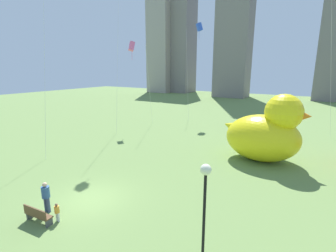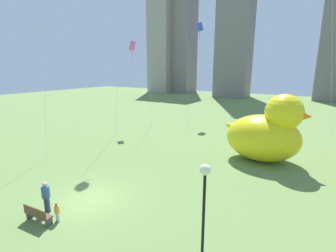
{
  "view_description": "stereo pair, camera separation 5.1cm",
  "coord_description": "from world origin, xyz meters",
  "px_view_note": "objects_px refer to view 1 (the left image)",
  "views": [
    {
      "loc": [
        10.8,
        -8.84,
        7.61
      ],
      "look_at": [
        2.54,
        4.58,
        3.9
      ],
      "focal_mm": 26.1,
      "sensor_mm": 36.0,
      "label": 1
    },
    {
      "loc": [
        10.84,
        -8.81,
        7.61
      ],
      "look_at": [
        2.54,
        4.58,
        3.9
      ],
      "focal_mm": 26.1,
      "sensor_mm": 36.0,
      "label": 2
    }
  ],
  "objects_px": {
    "kite_pink": "(132,47)",
    "person_adult": "(46,196)",
    "person_child": "(57,212)",
    "kite_blue": "(199,28)",
    "park_bench": "(37,215)",
    "lamppost": "(205,189)",
    "giant_inflatable_duck": "(266,133)"
  },
  "relations": [
    {
      "from": "kite_pink",
      "to": "lamppost",
      "type": "bearing_deg",
      "value": -44.14
    },
    {
      "from": "person_child",
      "to": "person_adult",
      "type": "bearing_deg",
      "value": 168.69
    },
    {
      "from": "kite_pink",
      "to": "person_adult",
      "type": "bearing_deg",
      "value": -64.05
    },
    {
      "from": "park_bench",
      "to": "lamppost",
      "type": "bearing_deg",
      "value": 15.58
    },
    {
      "from": "giant_inflatable_duck",
      "to": "lamppost",
      "type": "distance_m",
      "value": 12.86
    },
    {
      "from": "park_bench",
      "to": "person_adult",
      "type": "bearing_deg",
      "value": 121.95
    },
    {
      "from": "giant_inflatable_duck",
      "to": "park_bench",
      "type": "bearing_deg",
      "value": -117.81
    },
    {
      "from": "giant_inflatable_duck",
      "to": "lamppost",
      "type": "xyz_separation_m",
      "value": [
        0.06,
        -12.85,
        0.67
      ]
    },
    {
      "from": "giant_inflatable_duck",
      "to": "kite_blue",
      "type": "height_order",
      "value": "kite_blue"
    },
    {
      "from": "person_child",
      "to": "giant_inflatable_duck",
      "type": "xyz_separation_m",
      "value": [
        7.22,
        14.47,
        1.88
      ]
    },
    {
      "from": "park_bench",
      "to": "giant_inflatable_duck",
      "type": "relative_size",
      "value": 0.24
    },
    {
      "from": "lamppost",
      "to": "kite_pink",
      "type": "bearing_deg",
      "value": 135.86
    },
    {
      "from": "lamppost",
      "to": "person_adult",
      "type": "bearing_deg",
      "value": -170.89
    },
    {
      "from": "person_adult",
      "to": "person_child",
      "type": "xyz_separation_m",
      "value": [
        1.27,
        -0.25,
        -0.39
      ]
    },
    {
      "from": "park_bench",
      "to": "person_child",
      "type": "distance_m",
      "value": 0.96
    },
    {
      "from": "person_adult",
      "to": "kite_pink",
      "type": "xyz_separation_m",
      "value": [
        -8.92,
        18.33,
        9.35
      ]
    },
    {
      "from": "person_adult",
      "to": "kite_pink",
      "type": "bearing_deg",
      "value": 115.95
    },
    {
      "from": "giant_inflatable_duck",
      "to": "person_adult",
      "type": "bearing_deg",
      "value": -120.85
    },
    {
      "from": "lamppost",
      "to": "kite_blue",
      "type": "height_order",
      "value": "kite_blue"
    },
    {
      "from": "kite_blue",
      "to": "person_adult",
      "type": "bearing_deg",
      "value": -81.48
    },
    {
      "from": "park_bench",
      "to": "kite_pink",
      "type": "bearing_deg",
      "value": 116.24
    },
    {
      "from": "person_adult",
      "to": "person_child",
      "type": "relative_size",
      "value": 1.71
    },
    {
      "from": "person_child",
      "to": "kite_pink",
      "type": "height_order",
      "value": "kite_pink"
    },
    {
      "from": "person_adult",
      "to": "person_child",
      "type": "bearing_deg",
      "value": -11.31
    },
    {
      "from": "lamppost",
      "to": "kite_pink",
      "type": "height_order",
      "value": "kite_pink"
    },
    {
      "from": "giant_inflatable_duck",
      "to": "lamppost",
      "type": "relative_size",
      "value": 1.67
    },
    {
      "from": "person_child",
      "to": "kite_blue",
      "type": "distance_m",
      "value": 31.59
    },
    {
      "from": "person_child",
      "to": "giant_inflatable_duck",
      "type": "distance_m",
      "value": 16.28
    },
    {
      "from": "kite_blue",
      "to": "park_bench",
      "type": "bearing_deg",
      "value": -80.69
    },
    {
      "from": "lamppost",
      "to": "kite_blue",
      "type": "xyz_separation_m",
      "value": [
        -12.76,
        26.69,
        10.35
      ]
    },
    {
      "from": "person_child",
      "to": "lamppost",
      "type": "bearing_deg",
      "value": 12.58
    },
    {
      "from": "giant_inflatable_duck",
      "to": "kite_pink",
      "type": "height_order",
      "value": "kite_pink"
    }
  ]
}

